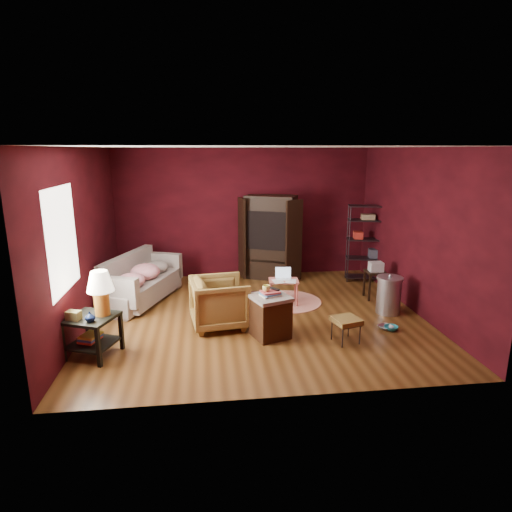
# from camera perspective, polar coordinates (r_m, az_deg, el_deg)

# --- Properties ---
(room) EXTENTS (5.54, 5.04, 2.84)m
(room) POSITION_cam_1_polar(r_m,az_deg,el_deg) (6.97, -0.11, 2.78)
(room) COLOR brown
(room) RESTS_ON ground
(sofa) EXTENTS (1.30, 1.98, 0.75)m
(sofa) POSITION_cam_1_polar(r_m,az_deg,el_deg) (8.23, -15.32, -3.34)
(sofa) COLOR gray
(sofa) RESTS_ON ground
(armchair) EXTENTS (0.90, 0.95, 0.87)m
(armchair) POSITION_cam_1_polar(r_m,az_deg,el_deg) (6.85, -4.90, -5.88)
(armchair) COLOR black
(armchair) RESTS_ON ground
(pet_bowl_steel) EXTENTS (0.23, 0.13, 0.23)m
(pet_bowl_steel) POSITION_cam_1_polar(r_m,az_deg,el_deg) (7.12, 16.93, -8.45)
(pet_bowl_steel) COLOR #B9BCC1
(pet_bowl_steel) RESTS_ON ground
(pet_bowl_turquoise) EXTENTS (0.22, 0.14, 0.21)m
(pet_bowl_turquoise) POSITION_cam_1_polar(r_m,az_deg,el_deg) (7.11, 17.61, -8.60)
(pet_bowl_turquoise) COLOR teal
(pet_bowl_turquoise) RESTS_ON ground
(vase) EXTENTS (0.15, 0.15, 0.13)m
(vase) POSITION_cam_1_polar(r_m,az_deg,el_deg) (6.04, -21.26, -7.58)
(vase) COLOR #0B183A
(vase) RESTS_ON side_table
(mug) EXTENTS (0.14, 0.12, 0.12)m
(mug) POSITION_cam_1_polar(r_m,az_deg,el_deg) (6.33, 1.38, -4.23)
(mug) COLOR #D9D46A
(mug) RESTS_ON hamper
(side_table) EXTENTS (0.78, 0.78, 1.19)m
(side_table) POSITION_cam_1_polar(r_m,az_deg,el_deg) (6.20, -20.53, -6.20)
(side_table) COLOR black
(side_table) RESTS_ON ground
(sofa_cushions) EXTENTS (1.37, 2.05, 0.80)m
(sofa_cushions) POSITION_cam_1_polar(r_m,az_deg,el_deg) (8.24, -15.16, -3.19)
(sofa_cushions) COLOR gray
(sofa_cushions) RESTS_ON sofa
(hamper) EXTENTS (0.68, 0.68, 0.74)m
(hamper) POSITION_cam_1_polar(r_m,az_deg,el_deg) (6.49, 1.89, -7.91)
(hamper) COLOR #401F0E
(hamper) RESTS_ON ground
(footstool) EXTENTS (0.45, 0.45, 0.38)m
(footstool) POSITION_cam_1_polar(r_m,az_deg,el_deg) (6.45, 11.94, -8.51)
(footstool) COLOR black
(footstool) RESTS_ON ground
(rug_round) EXTENTS (1.53, 1.53, 0.01)m
(rug_round) POSITION_cam_1_polar(r_m,az_deg,el_deg) (8.05, 4.27, -6.04)
(rug_round) COLOR beige
(rug_round) RESTS_ON ground
(rug_oriental) EXTENTS (1.20, 0.85, 0.01)m
(rug_oriental) POSITION_cam_1_polar(r_m,az_deg,el_deg) (8.18, -0.11, -5.58)
(rug_oriental) COLOR #481613
(rug_oriental) RESTS_ON ground
(laptop_desk) EXTENTS (0.57, 0.46, 0.66)m
(laptop_desk) POSITION_cam_1_polar(r_m,az_deg,el_deg) (7.81, 3.69, -3.53)
(laptop_desk) COLOR #F57D70
(laptop_desk) RESTS_ON ground
(tv_armoire) EXTENTS (1.30, 1.09, 1.81)m
(tv_armoire) POSITION_cam_1_polar(r_m,az_deg,el_deg) (9.26, 1.93, 2.71)
(tv_armoire) COLOR black
(tv_armoire) RESTS_ON ground
(wire_shelving) EXTENTS (0.85, 0.50, 1.64)m
(wire_shelving) POSITION_cam_1_polar(r_m,az_deg,el_deg) (9.36, 14.58, 2.09)
(wire_shelving) COLOR #2D262B
(wire_shelving) RESTS_ON ground
(small_stand) EXTENTS (0.37, 0.37, 0.71)m
(small_stand) POSITION_cam_1_polar(r_m,az_deg,el_deg) (8.36, 15.66, -1.97)
(small_stand) COLOR black
(small_stand) RESTS_ON ground
(trash_can) EXTENTS (0.58, 0.58, 0.70)m
(trash_can) POSITION_cam_1_polar(r_m,az_deg,el_deg) (7.74, 17.28, -4.96)
(trash_can) COLOR silver
(trash_can) RESTS_ON ground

